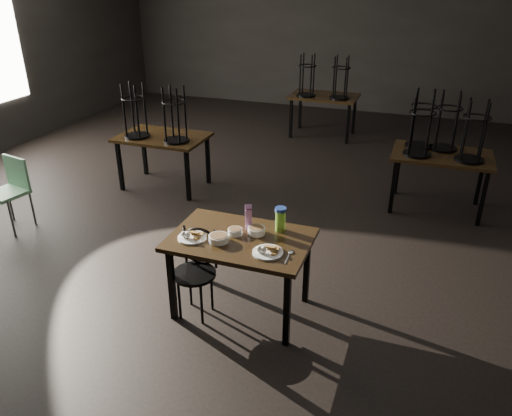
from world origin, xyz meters
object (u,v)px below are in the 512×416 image
at_px(main_table, 240,246).
at_px(water_bottle, 280,219).
at_px(bentwood_chair, 197,265).
at_px(juice_carton, 248,217).
at_px(school_chair, 11,187).

bearing_deg(main_table, water_bottle, 39.87).
bearing_deg(bentwood_chair, water_bottle, 26.38).
xyz_separation_m(main_table, juice_carton, (0.01, 0.18, 0.19)).
distance_m(main_table, school_chair, 3.20).
bearing_deg(main_table, school_chair, 168.70).
distance_m(juice_carton, school_chair, 3.19).
bearing_deg(water_bottle, school_chair, 173.50).
height_order(main_table, water_bottle, water_bottle).
xyz_separation_m(water_bottle, school_chair, (-3.42, 0.39, -0.35)).
relative_size(bentwood_chair, school_chair, 0.93).
bearing_deg(bentwood_chair, juice_carton, 36.62).
height_order(juice_carton, bentwood_chair, juice_carton).
bearing_deg(juice_carton, water_bottle, 12.19).
height_order(main_table, juice_carton, juice_carton).
bearing_deg(water_bottle, juice_carton, -167.81).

